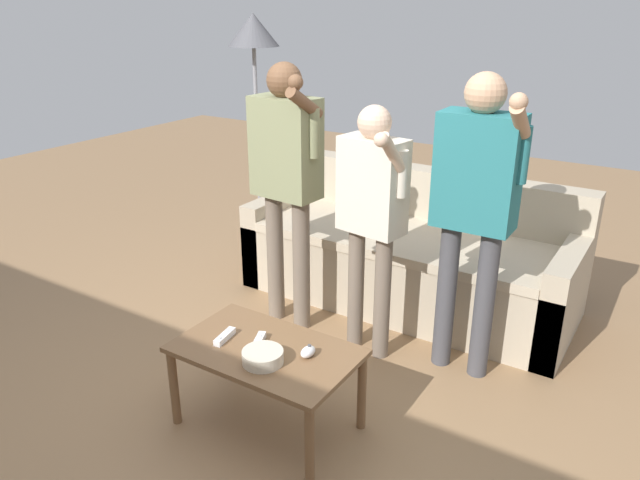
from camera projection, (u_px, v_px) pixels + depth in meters
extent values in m
plane|color=#93704C|center=(268.00, 394.00, 3.19)|extent=(12.00, 12.00, 0.00)
cube|color=#B7A88E|center=(407.00, 270.00, 4.12)|extent=(2.19, 0.87, 0.45)
cube|color=#C6B59A|center=(405.00, 238.00, 3.97)|extent=(1.91, 0.75, 0.06)
cube|color=#B7A88E|center=(431.00, 197.00, 4.23)|extent=(2.19, 0.18, 0.40)
cube|color=#B7A88E|center=(285.00, 230.00, 4.60)|extent=(0.14, 0.87, 0.61)
cube|color=#B7A88E|center=(566.00, 296.00, 3.58)|extent=(0.14, 0.87, 0.61)
cube|color=brown|center=(266.00, 351.00, 2.81)|extent=(0.85, 0.52, 0.03)
cylinder|color=brown|center=(174.00, 387.00, 2.91)|extent=(0.04, 0.04, 0.41)
cylinder|color=brown|center=(310.00, 447.00, 2.52)|extent=(0.04, 0.04, 0.41)
cylinder|color=brown|center=(235.00, 345.00, 3.27)|extent=(0.04, 0.04, 0.41)
cylinder|color=brown|center=(362.00, 392.00, 2.88)|extent=(0.04, 0.04, 0.41)
cylinder|color=beige|center=(263.00, 357.00, 2.69)|extent=(0.19, 0.19, 0.06)
ellipsoid|color=white|center=(308.00, 352.00, 2.74)|extent=(0.06, 0.09, 0.05)
cylinder|color=#4C4C51|center=(309.00, 345.00, 2.74)|extent=(0.02, 0.02, 0.01)
cylinder|color=#2D2D33|center=(262.00, 262.00, 4.77)|extent=(0.28, 0.28, 0.02)
cylinder|color=gray|center=(258.00, 161.00, 4.46)|extent=(0.03, 0.03, 1.62)
cone|color=#4C4C51|center=(253.00, 29.00, 4.12)|extent=(0.36, 0.36, 0.22)
cylinder|color=#756656|center=(275.00, 257.00, 3.83)|extent=(0.11, 0.11, 0.85)
cylinder|color=#756656|center=(301.00, 265.00, 3.71)|extent=(0.11, 0.11, 0.85)
cube|color=gray|center=(286.00, 148.00, 3.50)|extent=(0.42, 0.25, 0.59)
sphere|color=brown|center=(284.00, 80.00, 3.36)|extent=(0.20, 0.20, 0.20)
cylinder|color=brown|center=(260.00, 147.00, 3.63)|extent=(0.07, 0.07, 0.55)
cylinder|color=gray|center=(313.00, 133.00, 3.35)|extent=(0.07, 0.07, 0.28)
cylinder|color=brown|center=(305.00, 103.00, 3.23)|extent=(0.09, 0.28, 0.20)
sphere|color=brown|center=(296.00, 82.00, 3.13)|extent=(0.08, 0.08, 0.08)
cylinder|color=#756656|center=(356.00, 287.00, 3.53)|extent=(0.09, 0.09, 0.76)
cylinder|color=#756656|center=(382.00, 297.00, 3.41)|extent=(0.09, 0.09, 0.76)
cube|color=beige|center=(372.00, 186.00, 3.23)|extent=(0.38, 0.24, 0.52)
sphere|color=beige|center=(375.00, 122.00, 3.11)|extent=(0.18, 0.18, 0.18)
cylinder|color=beige|center=(346.00, 184.00, 3.35)|extent=(0.07, 0.07, 0.49)
cylinder|color=beige|center=(401.00, 174.00, 3.08)|extent=(0.07, 0.07, 0.25)
cylinder|color=beige|center=(392.00, 153.00, 2.97)|extent=(0.09, 0.21, 0.23)
sphere|color=beige|center=(381.00, 140.00, 2.88)|extent=(0.07, 0.07, 0.07)
cylinder|color=#47474C|center=(446.00, 295.00, 3.33)|extent=(0.11, 0.11, 0.85)
cylinder|color=#47474C|center=(484.00, 305.00, 3.22)|extent=(0.11, 0.11, 0.85)
cube|color=#28757A|center=(478.00, 172.00, 3.01)|extent=(0.41, 0.22, 0.59)
sphere|color=tan|center=(486.00, 93.00, 2.86)|extent=(0.20, 0.20, 0.20)
cylinder|color=tan|center=(439.00, 171.00, 3.12)|extent=(0.07, 0.07, 0.56)
cylinder|color=#28757A|center=(522.00, 155.00, 2.86)|extent=(0.07, 0.07, 0.28)
cylinder|color=tan|center=(521.00, 123.00, 2.73)|extent=(0.07, 0.26, 0.23)
sphere|color=tan|center=(519.00, 102.00, 2.63)|extent=(0.08, 0.08, 0.08)
cube|color=white|center=(258.00, 342.00, 2.83)|extent=(0.09, 0.16, 0.03)
cylinder|color=silver|center=(260.00, 336.00, 2.85)|extent=(0.01, 0.01, 0.00)
cube|color=silver|center=(256.00, 344.00, 2.78)|extent=(0.02, 0.02, 0.00)
cube|color=white|center=(225.00, 337.00, 2.88)|extent=(0.06, 0.15, 0.03)
cylinder|color=silver|center=(227.00, 331.00, 2.89)|extent=(0.01, 0.01, 0.00)
cube|color=silver|center=(220.00, 338.00, 2.83)|extent=(0.02, 0.02, 0.00)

